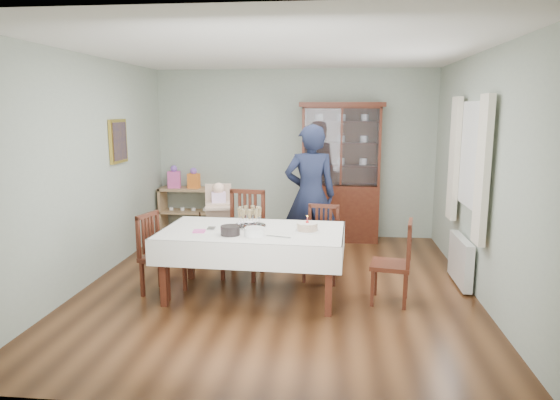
# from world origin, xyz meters

# --- Properties ---
(floor) EXTENTS (5.00, 5.00, 0.00)m
(floor) POSITION_xyz_m (0.00, 0.00, 0.00)
(floor) COLOR #593319
(floor) RESTS_ON ground
(room_shell) EXTENTS (5.00, 5.00, 5.00)m
(room_shell) POSITION_xyz_m (0.00, 0.53, 1.70)
(room_shell) COLOR #9EAA99
(room_shell) RESTS_ON floor
(dining_table) EXTENTS (2.05, 1.23, 0.76)m
(dining_table) POSITION_xyz_m (-0.24, -0.31, 0.38)
(dining_table) COLOR #4A2212
(dining_table) RESTS_ON floor
(china_cabinet) EXTENTS (1.30, 0.48, 2.18)m
(china_cabinet) POSITION_xyz_m (0.75, 2.26, 1.12)
(china_cabinet) COLOR #4A2212
(china_cabinet) RESTS_ON floor
(sideboard) EXTENTS (0.90, 0.38, 0.80)m
(sideboard) POSITION_xyz_m (-1.75, 2.28, 0.40)
(sideboard) COLOR tan
(sideboard) RESTS_ON floor
(picture_frame) EXTENTS (0.04, 0.48, 0.58)m
(picture_frame) POSITION_xyz_m (-2.22, 0.80, 1.65)
(picture_frame) COLOR gold
(picture_frame) RESTS_ON room_shell
(window) EXTENTS (0.04, 1.02, 1.22)m
(window) POSITION_xyz_m (2.22, 0.30, 1.55)
(window) COLOR white
(window) RESTS_ON room_shell
(curtain_left) EXTENTS (0.07, 0.30, 1.55)m
(curtain_left) POSITION_xyz_m (2.16, -0.32, 1.45)
(curtain_left) COLOR silver
(curtain_left) RESTS_ON room_shell
(curtain_right) EXTENTS (0.07, 0.30, 1.55)m
(curtain_right) POSITION_xyz_m (2.16, 0.92, 1.45)
(curtain_right) COLOR silver
(curtain_right) RESTS_ON room_shell
(radiator) EXTENTS (0.10, 0.80, 0.55)m
(radiator) POSITION_xyz_m (2.16, 0.30, 0.30)
(radiator) COLOR white
(radiator) RESTS_ON floor
(chair_far_left) EXTENTS (0.54, 0.54, 1.07)m
(chair_far_left) POSITION_xyz_m (-0.47, 0.35, 0.32)
(chair_far_left) COLOR #4A2212
(chair_far_left) RESTS_ON floor
(chair_far_right) EXTENTS (0.47, 0.47, 0.90)m
(chair_far_right) POSITION_xyz_m (0.50, 0.33, 0.27)
(chair_far_right) COLOR #4A2212
(chair_far_right) RESTS_ON floor
(chair_end_left) EXTENTS (0.51, 0.51, 0.92)m
(chair_end_left) POSITION_xyz_m (-1.27, -0.35, 0.27)
(chair_end_left) COLOR #4A2212
(chair_end_left) RESTS_ON floor
(chair_end_right) EXTENTS (0.48, 0.48, 0.91)m
(chair_end_right) POSITION_xyz_m (1.28, -0.36, 0.27)
(chair_end_right) COLOR #4A2212
(chair_end_right) RESTS_ON floor
(woman) EXTENTS (0.75, 0.55, 1.88)m
(woman) POSITION_xyz_m (0.34, 0.96, 0.94)
(woman) COLOR black
(woman) RESTS_ON floor
(high_chair) EXTENTS (0.59, 0.59, 1.09)m
(high_chair) POSITION_xyz_m (-0.91, 0.95, 0.43)
(high_chair) COLOR black
(high_chair) RESTS_ON floor
(champagne_tray) EXTENTS (0.37, 0.37, 0.23)m
(champagne_tray) POSITION_xyz_m (-0.29, -0.18, 0.83)
(champagne_tray) COLOR silver
(champagne_tray) RESTS_ON dining_table
(birthday_cake) EXTENTS (0.26, 0.26, 0.18)m
(birthday_cake) POSITION_xyz_m (0.36, -0.32, 0.81)
(birthday_cake) COLOR white
(birthday_cake) RESTS_ON dining_table
(plate_stack_dark) EXTENTS (0.27, 0.27, 0.10)m
(plate_stack_dark) POSITION_xyz_m (-0.44, -0.56, 0.81)
(plate_stack_dark) COLOR black
(plate_stack_dark) RESTS_ON dining_table
(plate_stack_white) EXTENTS (0.24, 0.24, 0.09)m
(plate_stack_white) POSITION_xyz_m (-0.18, -0.58, 0.81)
(plate_stack_white) COLOR white
(plate_stack_white) RESTS_ON dining_table
(napkin_stack) EXTENTS (0.14, 0.14, 0.02)m
(napkin_stack) POSITION_xyz_m (-0.80, -0.47, 0.77)
(napkin_stack) COLOR #E052A3
(napkin_stack) RESTS_ON dining_table
(cutlery) EXTENTS (0.13, 0.17, 0.01)m
(cutlery) POSITION_xyz_m (-0.74, -0.31, 0.77)
(cutlery) COLOR silver
(cutlery) RESTS_ON dining_table
(cake_knife) EXTENTS (0.27, 0.09, 0.01)m
(cake_knife) POSITION_xyz_m (0.08, -0.60, 0.77)
(cake_knife) COLOR silver
(cake_knife) RESTS_ON dining_table
(gift_bag_pink) EXTENTS (0.22, 0.16, 0.37)m
(gift_bag_pink) POSITION_xyz_m (-1.95, 2.26, 0.96)
(gift_bag_pink) COLOR #E052A3
(gift_bag_pink) RESTS_ON sideboard
(gift_bag_orange) EXTENTS (0.20, 0.15, 0.34)m
(gift_bag_orange) POSITION_xyz_m (-1.62, 2.26, 0.95)
(gift_bag_orange) COLOR orange
(gift_bag_orange) RESTS_ON sideboard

